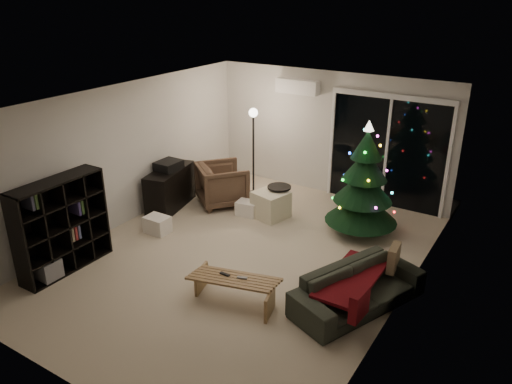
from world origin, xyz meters
TOP-DOWN VIEW (x-y plane):
  - room at (0.46, 1.49)m, footprint 6.50×7.51m
  - bookshelf at (-2.25, -1.67)m, footprint 0.82×1.48m
  - media_cabinet at (-2.25, 0.92)m, footprint 0.73×1.31m
  - stereo at (-2.25, 0.92)m, footprint 0.39×0.47m
  - armchair at (-1.49, 1.58)m, footprint 1.25×1.25m
  - ottoman at (-0.37, 1.56)m, footprint 0.68×0.68m
  - cardboard_box_a at (-1.72, -0.04)m, footprint 0.42×0.32m
  - cardboard_box_b at (-0.78, 1.40)m, footprint 0.42×0.34m
  - side_table at (-0.31, 1.77)m, footprint 0.58×0.58m
  - floor_lamp at (-1.24, 2.33)m, footprint 0.28×0.28m
  - sofa at (2.05, -0.24)m, footprint 1.42×2.04m
  - sofa_throw at (1.95, -0.24)m, footprint 0.59×1.37m
  - cushion_a at (2.30, 0.41)m, footprint 0.14×0.37m
  - cushion_b at (2.30, -0.89)m, footprint 0.13×0.37m
  - coffee_table at (0.59, -1.04)m, footprint 1.25×0.71m
  - remote_a at (0.44, -1.04)m, footprint 0.15×0.04m
  - remote_b at (0.69, -0.99)m, footprint 0.14×0.08m
  - christmas_tree at (1.28, 1.85)m, footprint 1.29×1.29m

SIDE VIEW (x-z plane):
  - cardboard_box_b at x=-0.78m, z-range 0.00..0.27m
  - cardboard_box_a at x=-1.72m, z-range 0.00..0.30m
  - coffee_table at x=0.59m, z-range 0.00..0.38m
  - ottoman at x=-0.37m, z-range 0.00..0.50m
  - side_table at x=-0.31m, z-range 0.00..0.56m
  - sofa at x=2.05m, z-range 0.00..0.56m
  - remote_a at x=0.44m, z-range 0.38..0.40m
  - remote_b at x=0.69m, z-range 0.38..0.40m
  - media_cabinet at x=-2.25m, z-range 0.00..0.78m
  - sofa_throw at x=1.95m, z-range 0.38..0.43m
  - armchair at x=-1.49m, z-range 0.00..0.82m
  - cushion_a at x=2.30m, z-range 0.32..0.69m
  - cushion_b at x=2.30m, z-range 0.32..0.69m
  - bookshelf at x=-2.25m, z-range 0.00..1.44m
  - stereo at x=-2.25m, z-range 0.78..0.94m
  - floor_lamp at x=-1.24m, z-range 0.00..1.74m
  - christmas_tree at x=1.28m, z-range 0.00..2.01m
  - room at x=0.46m, z-range -0.28..2.32m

